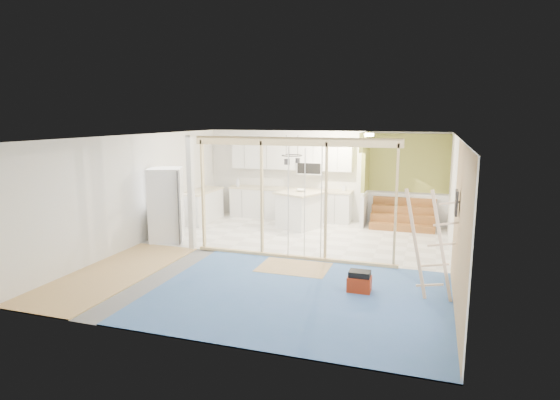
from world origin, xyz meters
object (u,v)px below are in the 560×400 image
(fridge, at_px, (166,205))
(toolbox, at_px, (359,282))
(island, at_px, (299,210))
(ladder, at_px, (432,245))

(fridge, height_order, toolbox, fridge)
(island, distance_m, ladder, 5.41)
(fridge, xyz_separation_m, ladder, (6.13, -1.91, 0.04))
(toolbox, bearing_deg, ladder, 1.01)
(toolbox, height_order, ladder, ladder)
(fridge, xyz_separation_m, toolbox, (4.97, -1.94, -0.71))
(toolbox, relative_size, ladder, 0.22)
(ladder, bearing_deg, toolbox, -171.01)
(island, bearing_deg, fridge, -116.55)
(toolbox, bearing_deg, island, 118.20)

